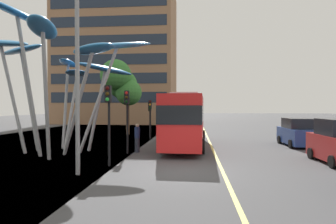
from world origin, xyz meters
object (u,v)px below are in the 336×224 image
street_lamp (87,55)px  pedestrian (137,138)px  traffic_light_kerb_near (108,108)px  leaf_sculpture (60,56)px  car_parked_far (298,133)px  red_bus (185,118)px  traffic_light_island_mid (150,111)px  traffic_light_kerb_far (127,108)px  traffic_light_opposite (150,112)px

street_lamp → pedestrian: (0.89, 6.01, -4.08)m
traffic_light_kerb_near → street_lamp: size_ratio=0.49×
leaf_sculpture → car_parked_far: bearing=16.1°
street_lamp → red_bus: bearing=65.9°
traffic_light_island_mid → street_lamp: bearing=-92.4°
leaf_sculpture → traffic_light_kerb_far: leaf_sculpture is taller
traffic_light_kerb_far → pedestrian: (0.48, 0.67, -1.85)m
traffic_light_kerb_far → traffic_light_opposite: 9.29m
leaf_sculpture → traffic_light_opposite: leaf_sculpture is taller
street_lamp → pedestrian: size_ratio=4.35×
traffic_light_kerb_far → car_parked_far: 12.53m
traffic_light_kerb_far → street_lamp: 5.81m
pedestrian → leaf_sculpture: bearing=-172.4°
traffic_light_opposite → traffic_light_island_mid: bearing=-79.0°
red_bus → traffic_light_island_mid: 5.89m
traffic_light_kerb_near → traffic_light_island_mid: 11.72m
traffic_light_kerb_near → traffic_light_island_mid: size_ratio=1.12×
red_bus → traffic_light_opposite: red_bus is taller
red_bus → pedestrian: red_bus is taller
leaf_sculpture → street_lamp: 6.66m
street_lamp → pedestrian: street_lamp is taller
traffic_light_kerb_far → pedestrian: traffic_light_kerb_far is taller
leaf_sculpture → traffic_light_opposite: 10.74m
car_parked_far → street_lamp: 16.04m
red_bus → traffic_light_island_mid: red_bus is taller
leaf_sculpture → traffic_light_kerb_near: bearing=-41.5°
traffic_light_kerb_near → car_parked_far: traffic_light_kerb_near is taller
leaf_sculpture → traffic_light_kerb_near: (4.15, -3.67, -3.21)m
leaf_sculpture → traffic_light_opposite: bearing=66.1°
red_bus → traffic_light_kerb_near: size_ratio=2.62×
red_bus → traffic_light_island_mid: (-3.27, 4.88, 0.43)m
traffic_light_island_mid → pedestrian: (0.33, -7.42, -1.60)m
street_lamp → pedestrian: 7.32m
red_bus → traffic_light_kerb_near: (-3.45, -6.84, 0.71)m
red_bus → traffic_light_kerb_far: size_ratio=2.65×
pedestrian → street_lamp: bearing=-98.4°
traffic_light_island_mid → car_parked_far: bearing=-17.2°
traffic_light_island_mid → car_parked_far: (11.38, -3.52, -1.56)m
traffic_light_kerb_far → traffic_light_opposite: traffic_light_kerb_far is taller
red_bus → traffic_light_opposite: size_ratio=3.10×
traffic_light_island_mid → traffic_light_opposite: bearing=101.0°
traffic_light_opposite → street_lamp: 14.87m
traffic_light_kerb_near → car_parked_far: 14.29m
traffic_light_island_mid → traffic_light_kerb_far: bearing=-91.0°
traffic_light_island_mid → traffic_light_opposite: (-0.23, 1.19, -0.14)m
car_parked_far → street_lamp: size_ratio=0.53×
traffic_light_opposite → pedestrian: size_ratio=1.82×
traffic_light_kerb_near → street_lamp: bearing=-102.3°
traffic_light_kerb_far → street_lamp: (-0.41, -5.35, 2.23)m
traffic_light_kerb_near → pedestrian: size_ratio=2.15×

